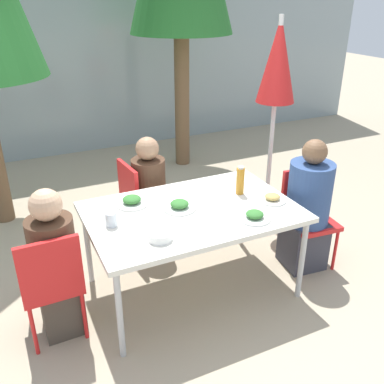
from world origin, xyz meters
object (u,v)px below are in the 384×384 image
(chair_right, at_px, (306,210))
(bottle, at_px, (240,181))
(chair_far, at_px, (139,199))
(salad_bowl, at_px, (160,236))
(drinking_cup, at_px, (111,219))
(person_left, at_px, (56,267))
(closed_umbrella, at_px, (277,72))
(person_right, at_px, (307,210))
(chair_left, at_px, (51,280))
(person_far, at_px, (149,197))

(chair_right, xyz_separation_m, bottle, (-0.63, 0.12, 0.35))
(chair_far, height_order, salad_bowl, chair_far)
(drinking_cup, bearing_deg, person_left, -174.14)
(chair_far, distance_m, drinking_cup, 0.96)
(chair_right, height_order, closed_umbrella, closed_umbrella)
(chair_right, height_order, person_right, person_right)
(drinking_cup, bearing_deg, chair_far, 59.44)
(chair_right, bearing_deg, drinking_cup, 3.94)
(drinking_cup, distance_m, salad_bowl, 0.41)
(person_right, bearing_deg, bottle, -13.50)
(chair_left, distance_m, person_left, 0.10)
(chair_left, height_order, salad_bowl, chair_left)
(person_far, height_order, drinking_cup, person_far)
(person_left, xyz_separation_m, closed_umbrella, (2.27, 0.75, 1.03))
(bottle, distance_m, salad_bowl, 0.95)
(person_far, relative_size, closed_umbrella, 0.53)
(closed_umbrella, relative_size, salad_bowl, 12.51)
(closed_umbrella, relative_size, drinking_cup, 19.70)
(closed_umbrella, bearing_deg, drinking_cup, -158.97)
(person_right, distance_m, chair_far, 1.51)
(chair_right, height_order, chair_far, same)
(person_left, xyz_separation_m, drinking_cup, (0.42, 0.04, 0.26))
(drinking_cup, height_order, salad_bowl, drinking_cup)
(chair_right, bearing_deg, chair_far, -27.95)
(person_right, relative_size, drinking_cup, 11.28)
(chair_left, height_order, person_right, person_right)
(chair_left, xyz_separation_m, person_left, (0.05, 0.08, 0.04))
(chair_left, xyz_separation_m, person_far, (1.02, 0.87, 0.03))
(chair_left, relative_size, person_right, 0.73)
(person_far, bearing_deg, person_left, -56.46)
(chair_left, relative_size, bottle, 3.59)
(chair_far, distance_m, salad_bowl, 1.16)
(chair_right, xyz_separation_m, drinking_cup, (-1.73, 0.05, 0.29))
(chair_far, height_order, bottle, bottle)
(chair_left, relative_size, person_left, 0.76)
(person_left, distance_m, person_right, 2.10)
(salad_bowl, bearing_deg, person_right, 7.81)
(person_right, distance_m, drinking_cup, 1.69)
(person_far, xyz_separation_m, salad_bowl, (-0.31, -1.07, 0.24))
(closed_umbrella, height_order, bottle, closed_umbrella)
(chair_right, distance_m, drinking_cup, 1.75)
(chair_left, height_order, bottle, bottle)
(person_left, height_order, person_right, person_right)
(person_left, relative_size, salad_bowl, 6.81)
(person_left, distance_m, chair_far, 1.22)
(bottle, height_order, drinking_cup, bottle)
(chair_left, height_order, person_far, person_far)
(person_right, height_order, chair_far, person_right)
(chair_left, relative_size, chair_far, 1.00)
(chair_left, height_order, closed_umbrella, closed_umbrella)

